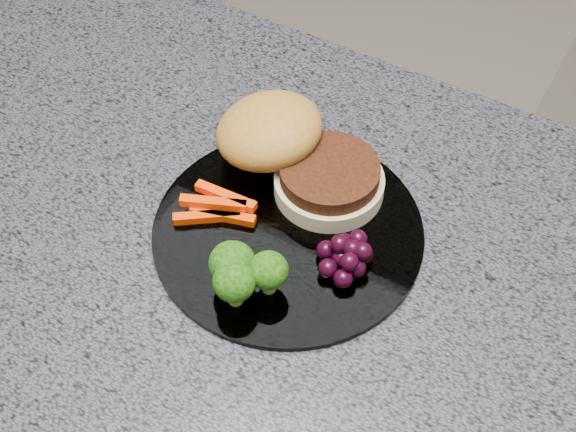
# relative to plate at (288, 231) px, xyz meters

# --- Properties ---
(countertop) EXTENTS (1.20, 0.60, 0.04)m
(countertop) POSITION_rel_plate_xyz_m (0.03, -0.02, -0.02)
(countertop) COLOR #51525C
(countertop) RESTS_ON island_cabinet
(plate) EXTENTS (0.26, 0.26, 0.01)m
(plate) POSITION_rel_plate_xyz_m (0.00, 0.00, 0.00)
(plate) COLOR white
(plate) RESTS_ON countertop
(burger) EXTENTS (0.19, 0.13, 0.06)m
(burger) POSITION_rel_plate_xyz_m (-0.04, 0.07, 0.03)
(burger) COLOR beige
(burger) RESTS_ON plate
(carrot_sticks) EXTENTS (0.08, 0.06, 0.02)m
(carrot_sticks) POSITION_rel_plate_xyz_m (-0.07, -0.02, 0.01)
(carrot_sticks) COLOR #FB3C04
(carrot_sticks) RESTS_ON plate
(broccoli) EXTENTS (0.07, 0.06, 0.05)m
(broccoli) POSITION_rel_plate_xyz_m (0.00, -0.08, 0.03)
(broccoli) COLOR olive
(broccoli) RESTS_ON plate
(grape_bunch) EXTENTS (0.05, 0.06, 0.03)m
(grape_bunch) POSITION_rel_plate_xyz_m (0.07, -0.01, 0.02)
(grape_bunch) COLOR black
(grape_bunch) RESTS_ON plate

